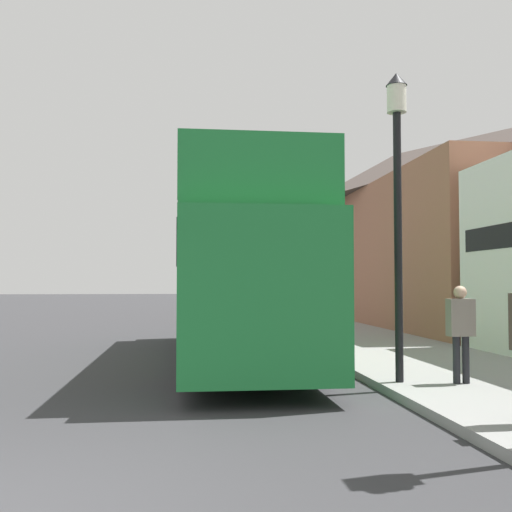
% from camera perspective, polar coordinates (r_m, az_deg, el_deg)
% --- Properties ---
extents(ground_plane, '(144.00, 144.00, 0.00)m').
position_cam_1_polar(ground_plane, '(25.58, -10.69, -6.47)').
color(ground_plane, '#333335').
extents(sidewalk, '(3.92, 108.00, 0.14)m').
position_cam_1_polar(sidewalk, '(23.09, 6.00, -6.75)').
color(sidewalk, gray).
rests_on(sidewalk, ground_plane).
extents(brick_terrace_rear, '(6.00, 24.44, 7.94)m').
position_cam_1_polar(brick_terrace_rear, '(29.28, 13.32, 1.83)').
color(brick_terrace_rear, '#9E664C').
rests_on(brick_terrace_rear, ground_plane).
extents(tour_bus, '(2.48, 11.19, 3.96)m').
position_cam_1_polar(tour_bus, '(13.83, -2.16, -2.26)').
color(tour_bus, '#1E7A38').
rests_on(tour_bus, ground_plane).
extents(parked_car_ahead_of_bus, '(1.85, 4.58, 1.62)m').
position_cam_1_polar(parked_car_ahead_of_bus, '(22.99, -1.69, -5.09)').
color(parked_car_ahead_of_bus, '#9E9EA3').
rests_on(parked_car_ahead_of_bus, ground_plane).
extents(pedestrian_third, '(0.41, 0.23, 1.56)m').
position_cam_1_polar(pedestrian_third, '(10.22, 18.91, -6.19)').
color(pedestrian_third, '#232328').
rests_on(pedestrian_third, sidewalk).
extents(lamp_post_nearest, '(0.35, 0.35, 5.11)m').
position_cam_1_polar(lamp_post_nearest, '(10.25, 13.31, 8.04)').
color(lamp_post_nearest, black).
rests_on(lamp_post_nearest, sidewalk).
extents(lamp_post_second, '(0.35, 0.35, 4.75)m').
position_cam_1_polar(lamp_post_second, '(19.18, 4.52, 2.38)').
color(lamp_post_second, black).
rests_on(lamp_post_second, sidewalk).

